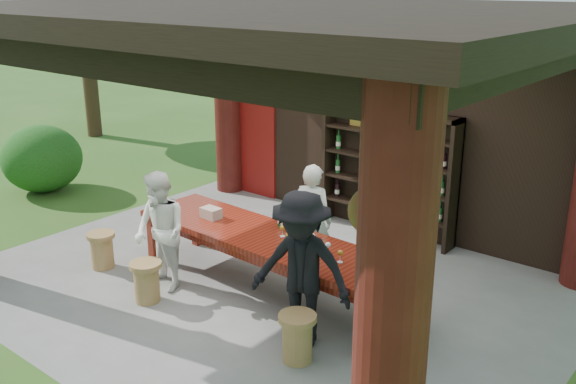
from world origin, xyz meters
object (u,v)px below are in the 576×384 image
Objects in this scene: tasting_table at (267,244)px; guest_woman at (160,232)px; host at (312,219)px; stool_near_left at (147,281)px; stool_far_left at (102,249)px; napkin_basket at (211,213)px; guest_man at (301,270)px; wine_shelf at (387,173)px; stool_near_right at (297,336)px.

guest_woman is at bearing -144.40° from tasting_table.
stool_near_left is at bearing 48.82° from host.
tasting_table reaches higher than stool_near_left.
host is (0.10, 0.79, 0.12)m from tasting_table.
stool_far_left is 1.62m from napkin_basket.
guest_man is (2.05, 0.44, 0.59)m from stool_near_left.
host is (-0.05, -1.82, -0.22)m from wine_shelf.
napkin_basket is (-2.26, 1.00, 0.54)m from stool_near_right.
host is at bearing 107.69° from guest_man.
tasting_table is at bearing 0.12° from napkin_basket.
stool_near_right is 2.20m from host.
stool_far_left is 1.94× the size of napkin_basket.
stool_near_right is 0.34× the size of guest_woman.
guest_woman is at bearing 6.57° from stool_far_left.
stool_far_left is (-2.35, -3.52, -0.71)m from wine_shelf.
wine_shelf reaches higher than napkin_basket.
guest_woman is at bearing 40.28° from host.
host is (-1.17, 1.80, 0.48)m from stool_near_right.
host is at bearing 82.81° from tasting_table.
stool_far_left is at bearing 169.07° from stool_near_left.
host reaches higher than tasting_table.
stool_near_right is 0.68m from guest_man.
stool_far_left is 0.29× the size of guest_man.
stool_near_left is (-0.96, -1.15, -0.37)m from tasting_table.
tasting_table is 7.72× the size of stool_far_left.
napkin_basket is (-2.07, 0.71, -0.05)m from guest_man.
stool_near_left is 1.27m from napkin_basket.
wine_shelf is 2.85m from napkin_basket.
host is 1.80m from guest_man.
tasting_table is 1.66m from stool_near_right.
stool_near_right is (1.12, -3.61, -0.70)m from wine_shelf.
wine_shelf is 4.29m from stool_far_left.
guest_man is (2.18, 0.08, 0.10)m from guest_woman.
napkin_basket reaches higher than stool_far_left.
stool_far_left is 2.91m from host.
napkin_basket reaches higher than stool_near_right.
guest_man is at bearing 12.24° from stool_near_left.
wine_shelf reaches higher than guest_woman.
tasting_table is 2.42m from stool_far_left.
host is 0.87× the size of guest_man.
guest_woman reaches higher than napkin_basket.
stool_near_left is 2.18m from guest_man.
tasting_table is 1.00m from napkin_basket.
napkin_basket is at bearing 145.55° from guest_man.
stool_near_right is 0.35× the size of host.
stool_far_left is at bearing -143.29° from napkin_basket.
stool_near_right is 3.48m from stool_far_left.
guest_man reaches higher than stool_near_right.
tasting_table reaches higher than stool_far_left.
wine_shelf reaches higher than stool_far_left.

